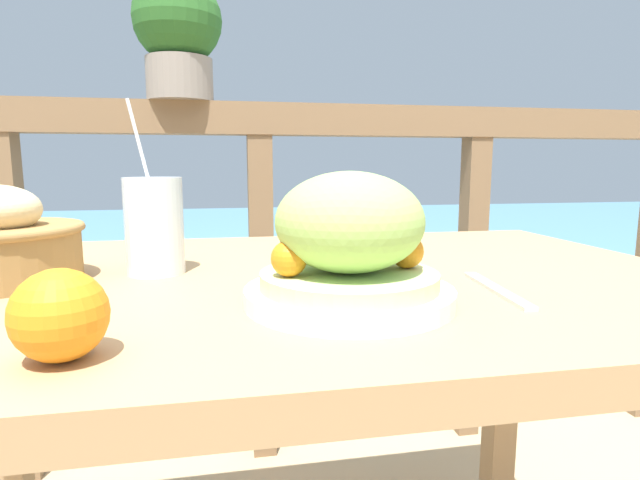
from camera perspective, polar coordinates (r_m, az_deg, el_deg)
patio_table at (r=0.77m, az=-2.72°, el=-11.08°), size 1.21×0.77×0.74m
railing_fence at (r=1.49m, az=-6.80°, el=2.22°), size 2.80×0.08×1.08m
sea_backdrop at (r=4.04m, az=-9.07°, el=-1.55°), size 12.00×4.00×0.39m
salad_plate at (r=0.57m, az=3.37°, el=-0.85°), size 0.24×0.24×0.15m
drink_glass at (r=0.77m, az=-18.41°, el=1.58°), size 0.08×0.08×0.25m
potted_plant at (r=1.52m, az=-15.93°, el=21.83°), size 0.24×0.24×0.34m
fork at (r=0.67m, az=19.50°, el=-5.35°), size 0.04×0.18×0.00m
orange_near_basket at (r=0.46m, az=-27.59°, el=-7.62°), size 0.08×0.08×0.08m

